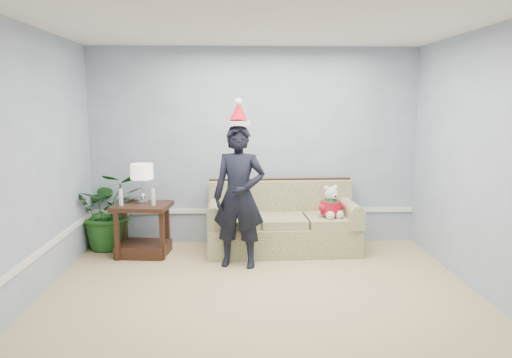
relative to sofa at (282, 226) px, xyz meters
The scene contains 10 objects.
room_shell 2.35m from the sofa, 99.63° to the right, with size 4.54×5.04×2.74m.
wainscot_trim 1.79m from the sofa, 149.26° to the right, with size 4.49×4.99×0.06m.
sofa is the anchor object (origin of this frame).
side_table 1.81m from the sofa, behind, with size 0.75×0.66×0.67m.
table_lamp 1.95m from the sofa, behind, with size 0.29×0.29×0.51m.
candle_pair 1.92m from the sofa, behind, with size 0.46×0.05×0.21m.
houseplant 2.32m from the sofa, behind, with size 0.95×0.82×1.05m, color #1C501B.
man 1.00m from the sofa, 131.68° to the right, with size 0.62×0.41×1.70m, color black.
santa_hat 1.72m from the sofa, 132.37° to the right, with size 0.29×0.33×0.32m.
teddy_bear 0.71m from the sofa, 15.70° to the right, with size 0.33×0.34×0.43m.
Camera 1 is at (-0.22, -4.36, 1.95)m, focal length 35.00 mm.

